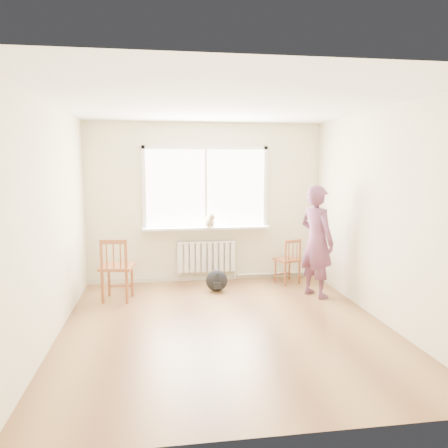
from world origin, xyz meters
name	(u,v)px	position (x,y,z in m)	size (l,w,h in m)	color
floor	(226,326)	(0.00, 0.00, 0.00)	(4.50, 4.50, 0.00)	olive
ceiling	(226,103)	(0.00, 0.00, 2.70)	(4.50, 4.50, 0.00)	white
back_wall	(206,203)	(0.00, 2.25, 1.35)	(4.00, 0.01, 2.70)	beige
window	(206,184)	(0.00, 2.22, 1.66)	(2.12, 0.05, 1.42)	white
windowsill	(206,228)	(0.00, 2.14, 0.93)	(2.15, 0.22, 0.04)	white
radiator	(207,256)	(0.00, 2.16, 0.44)	(1.00, 0.12, 0.55)	white
heating_pipe	(276,273)	(1.25, 2.19, 0.08)	(0.04, 0.04, 1.40)	silver
baseboard	(206,278)	(0.00, 2.23, 0.04)	(4.00, 0.03, 0.08)	beige
chair_left	(116,269)	(-1.43, 1.26, 0.47)	(0.53, 0.51, 0.94)	#964E2B
chair_right	(289,261)	(1.36, 1.80, 0.39)	(0.47, 0.46, 0.77)	#964E2B
person	(317,241)	(1.55, 1.06, 0.85)	(0.62, 0.41, 1.70)	#BB3E70
cat	(210,221)	(0.05, 2.05, 1.06)	(0.22, 0.39, 0.27)	#CDBC8C
backpack	(217,281)	(0.09, 1.53, 0.17)	(0.34, 0.26, 0.34)	black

